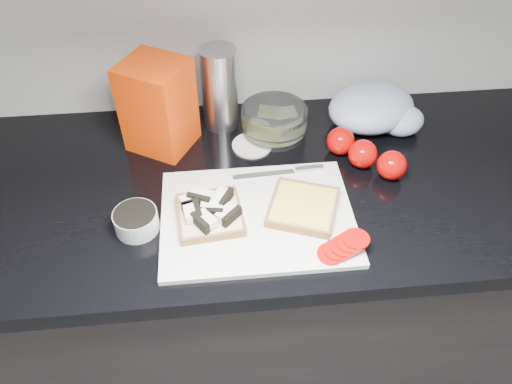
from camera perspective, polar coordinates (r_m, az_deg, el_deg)
base_cabinet at (r=1.51m, az=4.28°, el=-11.32°), size 3.50×0.60×0.86m
countertop at (r=1.16m, az=5.45°, el=1.17°), size 3.50×0.64×0.04m
cutting_board at (r=1.05m, az=0.16°, el=-2.87°), size 0.40×0.30×0.01m
bread_left at (r=1.03m, az=-5.39°, el=-2.37°), size 0.15×0.15×0.04m
bread_right at (r=1.05m, az=5.41°, el=-1.72°), size 0.18×0.18×0.02m
tomato_slices at (r=0.99m, az=9.95°, el=-6.15°), size 0.12×0.08×0.02m
knife at (r=1.14m, az=3.90°, el=2.41°), size 0.21×0.03×0.01m
seed_tub at (r=1.04m, az=-13.55°, el=-3.12°), size 0.09×0.09×0.05m
tub_lid at (r=1.22m, az=-0.47°, el=5.36°), size 0.12×0.12×0.01m
glass_bowl at (r=1.25m, az=2.09°, el=8.13°), size 0.16×0.16×0.07m
bread_bag at (r=1.19m, az=-11.12°, el=9.65°), size 0.18×0.18×0.22m
steel_canister at (r=1.24m, az=-4.18°, el=11.69°), size 0.09×0.09×0.21m
grocery_bag at (r=1.30m, az=13.53°, el=9.16°), size 0.27×0.24×0.10m
whole_tomatoes at (r=1.18m, az=12.30°, el=4.35°), size 0.16×0.16×0.07m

